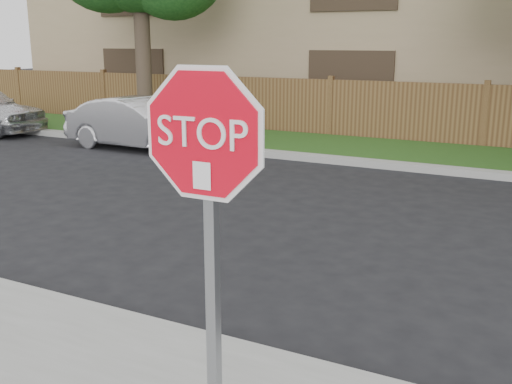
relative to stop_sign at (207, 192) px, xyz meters
The scene contains 6 objects.
ground 2.36m from the stop_sign, 93.72° to the left, with size 90.00×90.00×0.00m, color black.
far_curb 9.79m from the stop_sign, 90.57° to the left, with size 70.00×0.30×0.15m, color gray.
grass_strip 11.42m from the stop_sign, 90.49° to the left, with size 70.00×3.00×0.12m, color #1E4714.
fence 12.92m from the stop_sign, 90.43° to the left, with size 70.00×0.12×1.60m, color #4E321B.
stop_sign is the anchor object (origin of this frame).
sedan_left 11.95m from the stop_sign, 130.21° to the left, with size 1.34×3.85×1.27m, color silver.
Camera 1 is at (1.78, -4.14, 2.63)m, focal length 42.00 mm.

